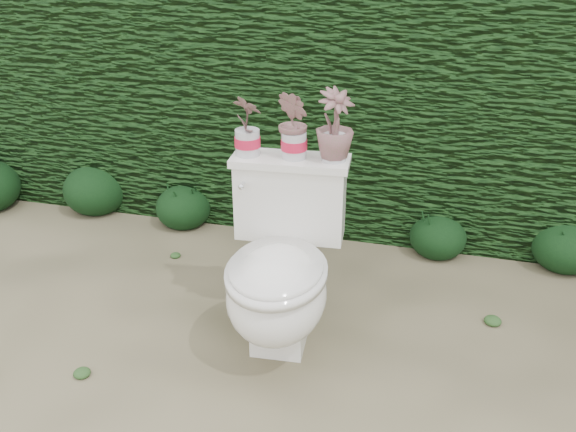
% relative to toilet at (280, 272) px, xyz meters
% --- Properties ---
extents(ground, '(60.00, 60.00, 0.00)m').
position_rel_toilet_xyz_m(ground, '(0.22, -0.11, -0.36)').
color(ground, gray).
rests_on(ground, ground).
extents(hedge, '(8.00, 1.00, 1.60)m').
position_rel_toilet_xyz_m(hedge, '(0.22, 1.49, 0.44)').
color(hedge, '#1F4818').
rests_on(hedge, ground).
extents(toilet, '(0.51, 0.71, 0.78)m').
position_rel_toilet_xyz_m(toilet, '(0.00, 0.00, 0.00)').
color(toilet, white).
rests_on(toilet, ground).
extents(potted_plant_left, '(0.15, 0.13, 0.25)m').
position_rel_toilet_xyz_m(potted_plant_left, '(-0.20, 0.23, 0.54)').
color(potted_plant_left, '#1F6323').
rests_on(potted_plant_left, toilet).
extents(potted_plant_center, '(0.19, 0.19, 0.27)m').
position_rel_toilet_xyz_m(potted_plant_center, '(-0.00, 0.24, 0.56)').
color(potted_plant_center, '#1F6323').
rests_on(potted_plant_center, toilet).
extents(potted_plant_right, '(0.22, 0.22, 0.28)m').
position_rel_toilet_xyz_m(potted_plant_right, '(0.16, 0.25, 0.56)').
color(potted_plant_right, '#1F6323').
rests_on(potted_plant_right, toilet).
extents(liriope_clump_1, '(0.41, 0.41, 0.32)m').
position_rel_toilet_xyz_m(liriope_clump_1, '(-1.49, 1.02, -0.19)').
color(liriope_clump_1, black).
rests_on(liriope_clump_1, ground).
extents(liriope_clump_2, '(0.33, 0.33, 0.27)m').
position_rel_toilet_xyz_m(liriope_clump_2, '(-0.87, 0.97, -0.22)').
color(liriope_clump_2, black).
rests_on(liriope_clump_2, ground).
extents(liriope_clump_3, '(0.31, 0.31, 0.25)m').
position_rel_toilet_xyz_m(liriope_clump_3, '(-0.18, 0.90, -0.23)').
color(liriope_clump_3, black).
rests_on(liriope_clump_3, ground).
extents(liriope_clump_4, '(0.31, 0.31, 0.25)m').
position_rel_toilet_xyz_m(liriope_clump_4, '(0.63, 0.99, -0.23)').
color(liriope_clump_4, black).
rests_on(liriope_clump_4, ground).
extents(liriope_clump_5, '(0.35, 0.35, 0.28)m').
position_rel_toilet_xyz_m(liriope_clump_5, '(1.29, 1.01, -0.22)').
color(liriope_clump_5, black).
rests_on(liriope_clump_5, ground).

